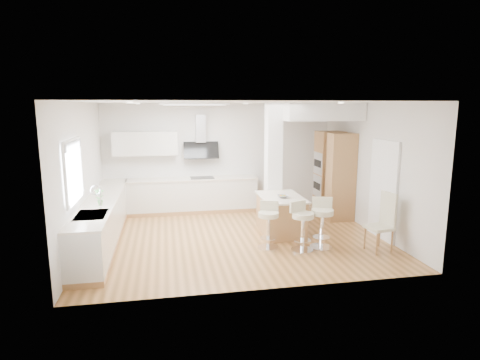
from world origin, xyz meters
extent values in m
plane|color=#AF7841|center=(0.00, 0.00, 0.00)|extent=(6.00, 6.00, 0.00)
cube|color=white|center=(0.00, 0.00, 0.00)|extent=(6.00, 5.00, 0.02)
cube|color=silver|center=(0.00, 2.50, 1.40)|extent=(6.00, 0.04, 2.80)
cube|color=silver|center=(-3.00, 0.00, 1.40)|extent=(0.04, 5.00, 2.80)
cube|color=silver|center=(3.00, 0.00, 1.40)|extent=(0.04, 5.00, 2.80)
cube|color=white|center=(-0.80, 0.60, 2.77)|extent=(1.40, 0.95, 0.05)
cube|color=white|center=(-0.80, 0.60, 2.76)|extent=(1.25, 0.80, 0.03)
cylinder|color=#F4E4CF|center=(-2.00, 1.50, 2.78)|extent=(0.10, 0.10, 0.02)
cylinder|color=#F4E4CF|center=(-2.00, -0.50, 2.78)|extent=(0.10, 0.10, 0.02)
cylinder|color=#F4E4CF|center=(0.50, 1.50, 2.78)|extent=(0.10, 0.10, 0.02)
cylinder|color=#F4E4CF|center=(2.00, 1.00, 2.78)|extent=(0.10, 0.10, 0.02)
cylinder|color=#F4E4CF|center=(2.00, -0.50, 2.78)|extent=(0.10, 0.10, 0.02)
cube|color=silver|center=(-2.96, -0.90, 1.65)|extent=(0.03, 1.15, 0.95)
cube|color=white|center=(-2.95, -0.90, 2.15)|extent=(0.04, 1.28, 0.06)
cube|color=white|center=(-2.95, -0.90, 1.15)|extent=(0.04, 1.28, 0.06)
cube|color=white|center=(-2.95, -1.51, 1.65)|extent=(0.04, 0.06, 0.95)
cube|color=white|center=(-2.95, -0.29, 1.65)|extent=(0.04, 0.06, 0.95)
cube|color=#9D9FA4|center=(-2.94, -0.90, 2.08)|extent=(0.03, 1.18, 0.14)
cube|color=#423B34|center=(2.99, -0.60, 1.00)|extent=(0.02, 0.90, 2.00)
cube|color=white|center=(2.97, -0.60, 1.00)|extent=(0.05, 1.00, 2.10)
cube|color=#B17F4B|center=(-2.70, 0.25, 0.05)|extent=(0.60, 4.50, 0.10)
cube|color=silver|center=(-2.70, 0.25, 0.48)|extent=(0.60, 4.50, 0.76)
cube|color=silver|center=(-2.70, 0.25, 0.88)|extent=(0.63, 4.50, 0.04)
cube|color=#B6B6BB|center=(-2.70, -1.00, 0.89)|extent=(0.50, 0.75, 0.02)
cube|color=#B6B6BB|center=(-2.70, -1.18, 0.84)|extent=(0.40, 0.34, 0.10)
cube|color=#B6B6BB|center=(-2.70, -0.82, 0.84)|extent=(0.40, 0.34, 0.10)
cylinder|color=white|center=(-2.58, -0.70, 1.08)|extent=(0.02, 0.02, 0.36)
torus|color=white|center=(-2.65, -0.70, 1.26)|extent=(0.18, 0.02, 0.18)
imported|color=#498644|center=(-2.65, -0.35, 1.06)|extent=(0.17, 0.12, 0.33)
cube|color=#B17F4B|center=(-0.75, 2.20, 0.05)|extent=(3.30, 0.60, 0.10)
cube|color=silver|center=(-0.75, 2.20, 0.48)|extent=(3.30, 0.60, 0.76)
cube|color=silver|center=(-0.75, 2.20, 0.88)|extent=(3.33, 0.63, 0.04)
cube|color=black|center=(-0.50, 2.20, 0.91)|extent=(0.60, 0.40, 0.01)
cube|color=silver|center=(-1.90, 2.33, 1.80)|extent=(1.60, 0.34, 0.60)
cube|color=#B6B6BB|center=(-0.50, 2.40, 2.15)|extent=(0.25, 0.18, 0.70)
cube|color=black|center=(-0.50, 2.32, 1.60)|extent=(0.90, 0.26, 0.44)
cube|color=white|center=(1.05, 0.95, 1.40)|extent=(0.35, 0.35, 2.80)
cube|color=white|center=(2.10, 1.40, 2.60)|extent=(1.78, 2.20, 0.40)
cube|color=#B17F4B|center=(2.68, 1.50, 1.05)|extent=(0.62, 0.62, 2.10)
cube|color=#B17F4B|center=(2.68, 0.80, 1.05)|extent=(0.62, 0.40, 2.10)
cube|color=#B6B6BB|center=(2.37, 1.50, 1.30)|extent=(0.02, 0.55, 0.55)
cube|color=#B6B6BB|center=(2.37, 1.50, 0.72)|extent=(0.02, 0.55, 0.55)
cube|color=black|center=(2.36, 1.50, 1.30)|extent=(0.01, 0.45, 0.18)
cube|color=black|center=(2.36, 1.50, 0.72)|extent=(0.01, 0.45, 0.18)
cube|color=#B17F4B|center=(1.00, 0.11, 0.39)|extent=(0.83, 1.28, 0.78)
cube|color=silver|center=(1.00, 0.11, 0.79)|extent=(0.90, 1.35, 0.04)
imported|color=gray|center=(1.00, -0.02, 0.84)|extent=(0.24, 0.24, 0.06)
sphere|color=#C07516|center=(1.04, -0.02, 0.84)|extent=(0.06, 0.06, 0.06)
sphere|color=#C07516|center=(0.96, 0.00, 0.84)|extent=(0.06, 0.06, 0.06)
sphere|color=olive|center=(1.00, -0.06, 0.84)|extent=(0.06, 0.06, 0.06)
cylinder|color=white|center=(0.49, -0.78, 0.01)|extent=(0.53, 0.53, 0.03)
cylinder|color=white|center=(0.49, -0.78, 0.33)|extent=(0.08, 0.08, 0.61)
cylinder|color=white|center=(0.49, -0.78, 0.21)|extent=(0.41, 0.41, 0.01)
cylinder|color=beige|center=(0.49, -0.78, 0.67)|extent=(0.50, 0.50, 0.09)
cube|color=beige|center=(0.54, -0.64, 0.81)|extent=(0.35, 0.17, 0.21)
cylinder|color=white|center=(1.09, -1.04, 0.01)|extent=(0.56, 0.56, 0.03)
cylinder|color=white|center=(1.09, -1.04, 0.34)|extent=(0.09, 0.09, 0.63)
cylinder|color=white|center=(1.09, -1.04, 0.21)|extent=(0.43, 0.43, 0.01)
cylinder|color=beige|center=(1.09, -1.04, 0.70)|extent=(0.53, 0.53, 0.10)
cube|color=beige|center=(1.03, -0.90, 0.84)|extent=(0.36, 0.19, 0.21)
cylinder|color=white|center=(1.51, -0.96, 0.02)|extent=(0.56, 0.56, 0.03)
cylinder|color=white|center=(1.51, -0.96, 0.35)|extent=(0.09, 0.09, 0.65)
cylinder|color=white|center=(1.51, -0.96, 0.22)|extent=(0.43, 0.43, 0.02)
cylinder|color=beige|center=(1.51, -0.96, 0.72)|extent=(0.53, 0.53, 0.10)
cube|color=beige|center=(1.56, -0.81, 0.87)|extent=(0.38, 0.17, 0.22)
cube|color=beige|center=(2.53, -1.29, 0.45)|extent=(0.51, 0.51, 0.06)
cube|color=beige|center=(2.72, -1.25, 0.77)|extent=(0.12, 0.41, 0.70)
cylinder|color=#B17F4B|center=(2.39, -1.49, 0.21)|extent=(0.04, 0.04, 0.43)
cylinder|color=#B17F4B|center=(2.32, -1.15, 0.21)|extent=(0.04, 0.04, 0.43)
cylinder|color=#B17F4B|center=(2.73, -1.43, 0.21)|extent=(0.04, 0.04, 0.43)
cylinder|color=#B17F4B|center=(2.66, -1.08, 0.21)|extent=(0.04, 0.04, 0.43)
camera|label=1|loc=(-1.42, -7.98, 2.73)|focal=30.00mm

